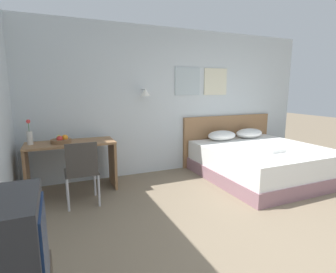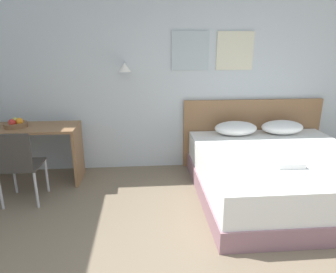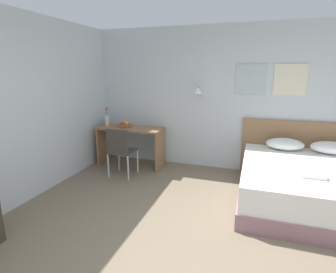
{
  "view_description": "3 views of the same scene",
  "coord_description": "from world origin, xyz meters",
  "px_view_note": "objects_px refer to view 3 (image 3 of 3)",
  "views": [
    {
      "loc": [
        -2.01,
        -1.62,
        1.57
      ],
      "look_at": [
        -0.58,
        1.68,
        0.91
      ],
      "focal_mm": 28.0,
      "sensor_mm": 36.0,
      "label": 1
    },
    {
      "loc": [
        -0.31,
        -1.35,
        1.81
      ],
      "look_at": [
        -0.03,
        1.98,
        0.76
      ],
      "focal_mm": 32.0,
      "sensor_mm": 36.0,
      "label": 2
    },
    {
      "loc": [
        0.45,
        -2.01,
        1.85
      ],
      "look_at": [
        -0.72,
        1.5,
        0.92
      ],
      "focal_mm": 28.0,
      "sensor_mm": 36.0,
      "label": 3
    }
  ],
  "objects_px": {
    "flower_vase": "(107,119)",
    "desk": "(131,139)",
    "pillow_right": "(331,148)",
    "desk_chair": "(120,149)",
    "pillow_left": "(285,144)",
    "bed": "(313,187)",
    "headboard": "(303,150)",
    "fruit_bowl": "(125,125)",
    "folded_towel_near_foot": "(311,172)"
  },
  "relations": [
    {
      "from": "flower_vase",
      "to": "desk_chair",
      "type": "bearing_deg",
      "value": -46.0
    },
    {
      "from": "pillow_right",
      "to": "desk",
      "type": "distance_m",
      "value": 3.48
    },
    {
      "from": "desk_chair",
      "to": "fruit_bowl",
      "type": "height_order",
      "value": "fruit_bowl"
    },
    {
      "from": "headboard",
      "to": "flower_vase",
      "type": "bearing_deg",
      "value": -174.92
    },
    {
      "from": "headboard",
      "to": "desk_chair",
      "type": "bearing_deg",
      "value": -162.22
    },
    {
      "from": "bed",
      "to": "flower_vase",
      "type": "height_order",
      "value": "flower_vase"
    },
    {
      "from": "pillow_right",
      "to": "desk_chair",
      "type": "height_order",
      "value": "desk_chair"
    },
    {
      "from": "folded_towel_near_foot",
      "to": "desk",
      "type": "xyz_separation_m",
      "value": [
        -3.03,
        0.98,
        -0.05
      ]
    },
    {
      "from": "bed",
      "to": "headboard",
      "type": "height_order",
      "value": "headboard"
    },
    {
      "from": "bed",
      "to": "pillow_right",
      "type": "relative_size",
      "value": 3.37
    },
    {
      "from": "folded_towel_near_foot",
      "to": "desk",
      "type": "bearing_deg",
      "value": 162.12
    },
    {
      "from": "folded_towel_near_foot",
      "to": "pillow_right",
      "type": "bearing_deg",
      "value": 67.09
    },
    {
      "from": "folded_towel_near_foot",
      "to": "pillow_left",
      "type": "bearing_deg",
      "value": 101.85
    },
    {
      "from": "flower_vase",
      "to": "desk",
      "type": "bearing_deg",
      "value": -3.61
    },
    {
      "from": "pillow_right",
      "to": "desk",
      "type": "height_order",
      "value": "desk"
    },
    {
      "from": "headboard",
      "to": "desk",
      "type": "distance_m",
      "value": 3.16
    },
    {
      "from": "headboard",
      "to": "bed",
      "type": "bearing_deg",
      "value": -90.0
    },
    {
      "from": "fruit_bowl",
      "to": "pillow_left",
      "type": "bearing_deg",
      "value": 1.95
    },
    {
      "from": "pillow_right",
      "to": "desk_chair",
      "type": "bearing_deg",
      "value": -168.14
    },
    {
      "from": "pillow_right",
      "to": "desk",
      "type": "relative_size",
      "value": 0.47
    },
    {
      "from": "desk",
      "to": "desk_chair",
      "type": "distance_m",
      "value": 0.62
    },
    {
      "from": "pillow_left",
      "to": "folded_towel_near_foot",
      "type": "xyz_separation_m",
      "value": [
        0.22,
        -1.07,
        -0.07
      ]
    },
    {
      "from": "pillow_left",
      "to": "flower_vase",
      "type": "distance_m",
      "value": 3.35
    },
    {
      "from": "headboard",
      "to": "fruit_bowl",
      "type": "bearing_deg",
      "value": -173.6
    },
    {
      "from": "pillow_left",
      "to": "folded_towel_near_foot",
      "type": "distance_m",
      "value": 1.1
    },
    {
      "from": "bed",
      "to": "pillow_left",
      "type": "xyz_separation_m",
      "value": [
        -0.34,
        0.77,
        0.38
      ]
    },
    {
      "from": "pillow_right",
      "to": "headboard",
      "type": "bearing_deg",
      "value": 141.79
    },
    {
      "from": "desk_chair",
      "to": "flower_vase",
      "type": "height_order",
      "value": "flower_vase"
    },
    {
      "from": "bed",
      "to": "headboard",
      "type": "xyz_separation_m",
      "value": [
        0.0,
        1.04,
        0.23
      ]
    },
    {
      "from": "bed",
      "to": "pillow_right",
      "type": "xyz_separation_m",
      "value": [
        0.34,
        0.77,
        0.38
      ]
    },
    {
      "from": "desk",
      "to": "flower_vase",
      "type": "height_order",
      "value": "flower_vase"
    },
    {
      "from": "pillow_left",
      "to": "folded_towel_near_foot",
      "type": "bearing_deg",
      "value": -78.15
    },
    {
      "from": "desk",
      "to": "headboard",
      "type": "bearing_deg",
      "value": 6.57
    },
    {
      "from": "desk_chair",
      "to": "bed",
      "type": "bearing_deg",
      "value": -1.08
    },
    {
      "from": "desk",
      "to": "flower_vase",
      "type": "distance_m",
      "value": 0.65
    },
    {
      "from": "bed",
      "to": "desk_chair",
      "type": "bearing_deg",
      "value": 178.92
    },
    {
      "from": "pillow_left",
      "to": "flower_vase",
      "type": "xyz_separation_m",
      "value": [
        -3.34,
        -0.06,
        0.24
      ]
    },
    {
      "from": "desk",
      "to": "flower_vase",
      "type": "xyz_separation_m",
      "value": [
        -0.54,
        0.03,
        0.36
      ]
    },
    {
      "from": "pillow_right",
      "to": "desk_chair",
      "type": "relative_size",
      "value": 0.67
    },
    {
      "from": "fruit_bowl",
      "to": "bed",
      "type": "bearing_deg",
      "value": -11.58
    },
    {
      "from": "pillow_right",
      "to": "flower_vase",
      "type": "relative_size",
      "value": 1.64
    },
    {
      "from": "bed",
      "to": "fruit_bowl",
      "type": "xyz_separation_m",
      "value": [
        -3.27,
        0.67,
        0.54
      ]
    },
    {
      "from": "desk",
      "to": "fruit_bowl",
      "type": "xyz_separation_m",
      "value": [
        -0.13,
        -0.01,
        0.27
      ]
    },
    {
      "from": "desk_chair",
      "to": "fruit_bowl",
      "type": "relative_size",
      "value": 3.02
    },
    {
      "from": "headboard",
      "to": "pillow_right",
      "type": "bearing_deg",
      "value": -38.21
    },
    {
      "from": "bed",
      "to": "fruit_bowl",
      "type": "bearing_deg",
      "value": 168.42
    },
    {
      "from": "pillow_left",
      "to": "flower_vase",
      "type": "bearing_deg",
      "value": -178.96
    },
    {
      "from": "pillow_right",
      "to": "desk_chair",
      "type": "distance_m",
      "value": 3.47
    },
    {
      "from": "pillow_left",
      "to": "pillow_right",
      "type": "bearing_deg",
      "value": 0.0
    },
    {
      "from": "headboard",
      "to": "pillow_right",
      "type": "height_order",
      "value": "headboard"
    }
  ]
}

